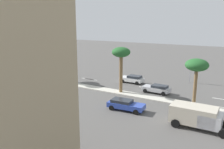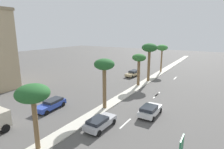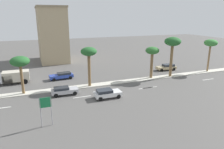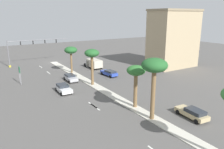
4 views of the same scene
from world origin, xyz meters
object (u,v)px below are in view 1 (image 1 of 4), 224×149
sedan_white_inboard (132,79)px  palm_tree_near (40,43)px  palm_tree_front (121,55)px  sedan_blue_rear (125,105)px  directional_road_sign (194,69)px  palm_tree_trailing (55,53)px  box_truck (198,116)px  palm_tree_left (197,66)px  sedan_silver_near (157,89)px  palm_tree_far (4,44)px  sedan_tan_outboard (12,79)px

sedan_white_inboard → palm_tree_near: bearing=110.9°
palm_tree_front → sedan_blue_rear: bearing=-147.1°
directional_road_sign → palm_tree_front: (-11.60, 8.15, 3.41)m
palm_tree_trailing → box_truck: (-6.26, -25.38, -3.94)m
palm_tree_left → palm_tree_trailing: palm_tree_trailing is taller
directional_road_sign → sedan_blue_rear: size_ratio=0.74×
palm_tree_trailing → box_truck: palm_tree_trailing is taller
palm_tree_near → sedan_silver_near: 22.81m
palm_tree_near → palm_tree_far: size_ratio=1.12×
palm_tree_left → sedan_blue_rear: palm_tree_left is taller
palm_tree_far → sedan_tan_outboard: 10.40m
sedan_white_inboard → sedan_tan_outboard: bearing=120.4°
palm_tree_far → sedan_tan_outboard: palm_tree_far is taller
sedan_white_inboard → sedan_silver_near: sedan_white_inboard is taller
palm_tree_front → sedan_silver_near: (2.54, -4.85, -5.14)m
directional_road_sign → palm_tree_far: palm_tree_far is taller
palm_tree_left → sedan_silver_near: 7.94m
sedan_white_inboard → palm_tree_far: bearing=103.7°
palm_tree_trailing → sedan_white_inboard: palm_tree_trailing is taller
box_truck → palm_tree_front: bearing=62.0°
palm_tree_trailing → sedan_white_inboard: 14.20m
sedan_white_inboard → directional_road_sign: bearing=-59.4°
palm_tree_far → sedan_white_inboard: (6.39, -26.13, -5.44)m
palm_tree_front → sedan_white_inboard: (6.17, 1.03, -5.11)m
sedan_blue_rear → palm_tree_near: bearing=73.5°
palm_tree_front → palm_tree_left: bearing=-90.7°
palm_tree_trailing → palm_tree_far: 14.42m
directional_road_sign → palm_tree_far: (-11.82, 35.32, 3.74)m
palm_tree_left → palm_tree_near: 27.91m
palm_tree_trailing → palm_tree_near: (0.51, 4.22, 1.60)m
palm_tree_front → palm_tree_near: size_ratio=0.86×
palm_tree_far → sedan_white_inboard: bearing=-76.3°
palm_tree_front → sedan_white_inboard: palm_tree_front is taller
sedan_tan_outboard → sedan_silver_near: size_ratio=1.12×
sedan_tan_outboard → box_truck: (-2.05, -32.08, 0.53)m
sedan_blue_rear → sedan_tan_outboard: (1.50, 23.46, 0.02)m
sedan_white_inboard → palm_tree_front: bearing=-170.5°
palm_tree_far → sedan_silver_near: size_ratio=1.69×
palm_tree_far → sedan_silver_near: (2.76, -32.02, -5.47)m
palm_tree_left → sedan_blue_rear: size_ratio=1.29×
palm_tree_near → box_truck: size_ratio=1.38×
sedan_white_inboard → sedan_blue_rear: bearing=-157.9°
palm_tree_near → sedan_silver_near: bearing=-83.6°
palm_tree_near → palm_tree_far: palm_tree_near is taller
directional_road_sign → sedan_blue_rear: 18.31m
palm_tree_left → palm_tree_front: 10.88m
sedan_silver_near → box_truck: (-9.23, -7.75, 0.55)m
palm_tree_trailing → sedan_blue_rear: 18.26m
directional_road_sign → sedan_tan_outboard: size_ratio=0.73×
sedan_silver_near → directional_road_sign: bearing=-20.0°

